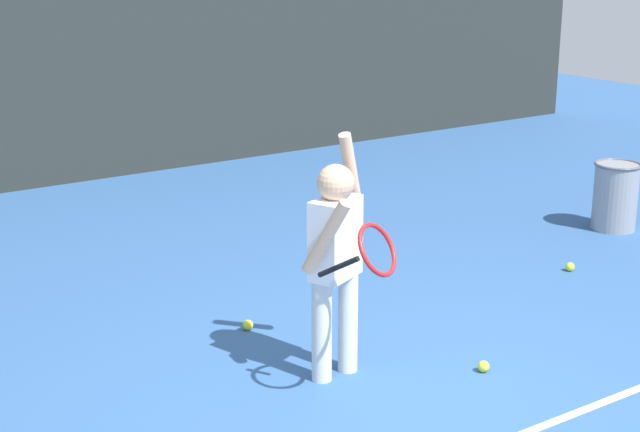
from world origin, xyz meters
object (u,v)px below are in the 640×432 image
(tennis_ball_4, at_px, (484,366))
(tennis_ball_3, at_px, (570,267))
(tennis_ball_0, at_px, (248,325))
(tennis_player, at_px, (337,252))
(ball_hopper, at_px, (615,195))

(tennis_ball_4, bearing_deg, tennis_ball_3, 27.61)
(tennis_ball_0, relative_size, tennis_ball_3, 1.00)
(tennis_player, height_order, tennis_ball_4, tennis_player)
(tennis_ball_0, xyz_separation_m, tennis_ball_3, (2.48, -0.37, 0.00))
(tennis_player, xyz_separation_m, tennis_ball_4, (0.72, -0.41, -0.69))
(tennis_ball_3, relative_size, tennis_ball_4, 1.00)
(ball_hopper, distance_m, tennis_ball_3, 1.24)
(tennis_player, bearing_deg, tennis_ball_4, -54.39)
(tennis_ball_0, bearing_deg, tennis_player, -84.08)
(tennis_ball_0, bearing_deg, tennis_ball_3, -8.52)
(tennis_player, height_order, ball_hopper, tennis_player)
(tennis_ball_0, relative_size, tennis_ball_4, 1.00)
(tennis_player, xyz_separation_m, ball_hopper, (3.49, 0.98, -0.44))
(tennis_ball_4, bearing_deg, ball_hopper, 26.75)
(tennis_ball_0, height_order, tennis_ball_3, same)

